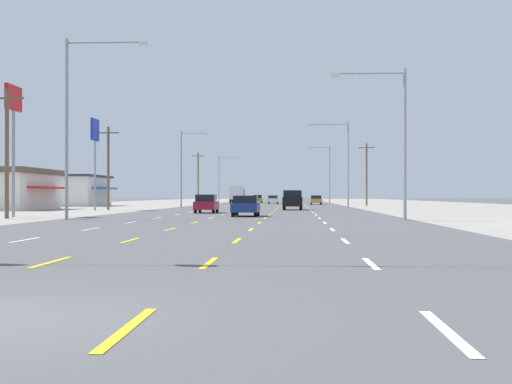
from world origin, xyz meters
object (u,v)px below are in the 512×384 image
at_px(hatchback_inner_left_distant_a, 258,199).
at_px(streetlight_right_row_0, 396,131).
at_px(sedan_center_turn_nearest, 246,206).
at_px(pole_sign_left_row_2, 95,140).
at_px(sedan_far_left_midfar, 205,201).
at_px(streetlight_right_row_1, 343,157).
at_px(suv_inner_right_mid, 292,200).
at_px(sedan_center_turn_farther, 273,199).
at_px(streetlight_left_row_1, 184,164).
at_px(hatchback_inner_left_near, 206,204).
at_px(sedan_far_right_far, 316,200).
at_px(box_truck_far_left_farthest, 237,193).
at_px(streetlight_right_row_2, 327,170).
at_px(pole_sign_left_row_1, 13,115).
at_px(streetlight_left_row_2, 221,176).
at_px(streetlight_left_row_0, 75,114).

relative_size(hatchback_inner_left_distant_a, streetlight_right_row_0, 0.44).
distance_m(sedan_center_turn_nearest, hatchback_inner_left_distant_a, 85.65).
bearing_deg(streetlight_right_row_0, pole_sign_left_row_2, 134.30).
bearing_deg(sedan_far_left_midfar, streetlight_right_row_1, 2.56).
height_order(suv_inner_right_mid, sedan_center_turn_farther, suv_inner_right_mid).
xyz_separation_m(sedan_far_left_midfar, streetlight_left_row_1, (-2.71, 0.75, 4.59)).
height_order(sedan_far_left_midfar, hatchback_inner_left_distant_a, hatchback_inner_left_distant_a).
xyz_separation_m(hatchback_inner_left_near, suv_inner_right_mid, (7.16, 12.95, 0.24)).
xyz_separation_m(sedan_far_right_far, box_truck_far_left_farthest, (-14.04, 17.43, 1.08)).
height_order(sedan_far_left_midfar, sedan_far_right_far, same).
distance_m(hatchback_inner_left_near, streetlight_left_row_1, 27.95).
bearing_deg(streetlight_right_row_2, sedan_center_turn_farther, -155.09).
relative_size(suv_inner_right_mid, sedan_center_turn_farther, 1.09).
xyz_separation_m(sedan_far_right_far, streetlight_right_row_1, (2.45, -27.18, 5.31)).
relative_size(sedan_far_right_far, streetlight_right_row_1, 0.44).
bearing_deg(pole_sign_left_row_2, pole_sign_left_row_1, -89.11).
xyz_separation_m(box_truck_far_left_farthest, hatchback_inner_left_distant_a, (3.59, 5.04, -1.05)).
relative_size(pole_sign_left_row_1, streetlight_right_row_2, 0.86).
bearing_deg(sedan_far_right_far, suv_inner_right_mid, -95.11).
xyz_separation_m(streetlight_left_row_1, streetlight_left_row_2, (0.08, 43.35, -0.26)).
bearing_deg(pole_sign_left_row_1, sedan_far_left_midfar, 77.18).
distance_m(hatchback_inner_left_near, suv_inner_right_mid, 14.80).
xyz_separation_m(streetlight_right_row_0, streetlight_left_row_1, (-19.47, 43.35, 0.07)).
height_order(suv_inner_right_mid, box_truck_far_left_farthest, box_truck_far_left_farthest).
bearing_deg(streetlight_right_row_1, sedan_center_turn_nearest, -104.61).
distance_m(hatchback_inner_left_distant_a, pole_sign_left_row_1, 88.77).
xyz_separation_m(streetlight_left_row_0, streetlight_left_row_1, (-0.19, 43.35, -1.04)).
relative_size(sedan_far_left_midfar, streetlight_left_row_0, 0.41).
xyz_separation_m(hatchback_inner_left_distant_a, streetlight_left_row_0, (-6.33, -92.99, 5.61)).
bearing_deg(sedan_far_right_far, pole_sign_left_row_2, -117.50).
relative_size(sedan_center_turn_nearest, streetlight_right_row_0, 0.50).
bearing_deg(streetlight_right_row_1, sedan_far_right_far, 95.16).
bearing_deg(pole_sign_left_row_2, sedan_center_turn_nearest, -49.32).
bearing_deg(hatchback_inner_left_distant_a, sedan_center_turn_farther, -73.24).
bearing_deg(hatchback_inner_left_near, streetlight_right_row_2, 79.17).
bearing_deg(sedan_far_left_midfar, pole_sign_left_row_1, -102.82).
relative_size(hatchback_inner_left_near, sedan_center_turn_farther, 0.87).
relative_size(sedan_center_turn_farther, box_truck_far_left_farthest, 0.62).
distance_m(pole_sign_left_row_2, streetlight_right_row_0, 36.65).
height_order(streetlight_right_row_0, streetlight_left_row_2, streetlight_right_row_0).
height_order(sedan_center_turn_nearest, sedan_far_left_midfar, same).
bearing_deg(hatchback_inner_left_near, streetlight_left_row_2, 94.94).
bearing_deg(streetlight_left_row_2, sedan_far_left_midfar, -86.58).
xyz_separation_m(pole_sign_left_row_2, streetlight_left_row_0, (6.29, -26.20, -0.53)).
relative_size(sedan_far_right_far, pole_sign_left_row_1, 0.50).
relative_size(sedan_far_left_midfar, streetlight_right_row_1, 0.44).
relative_size(sedan_far_right_far, streetlight_left_row_0, 0.41).
distance_m(pole_sign_left_row_2, streetlight_left_row_2, 60.83).
height_order(streetlight_left_row_1, streetlight_left_row_2, streetlight_left_row_1).
bearing_deg(sedan_center_turn_farther, sedan_far_left_midfar, -100.14).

